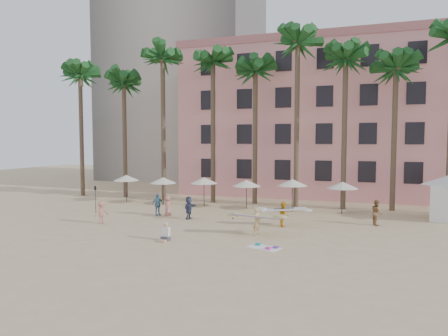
% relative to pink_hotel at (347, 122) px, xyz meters
% --- Properties ---
extents(ground, '(120.00, 120.00, 0.00)m').
position_rel_pink_hotel_xyz_m(ground, '(-7.00, -26.00, -8.00)').
color(ground, '#D1B789').
rests_on(ground, ground).
extents(pink_hotel, '(35.00, 14.00, 16.00)m').
position_rel_pink_hotel_xyz_m(pink_hotel, '(0.00, 0.00, 0.00)').
color(pink_hotel, pink).
rests_on(pink_hotel, ground).
extents(grey_tower, '(22.00, 18.00, 50.00)m').
position_rel_pink_hotel_xyz_m(grey_tower, '(-25.00, 12.00, 17.00)').
color(grey_tower, '#A89E8E').
rests_on(grey_tower, ground).
extents(palm_row, '(44.40, 5.40, 16.30)m').
position_rel_pink_hotel_xyz_m(palm_row, '(-6.49, -11.00, 4.97)').
color(palm_row, brown).
rests_on(palm_row, ground).
extents(umbrella_row, '(22.50, 2.70, 2.73)m').
position_rel_pink_hotel_xyz_m(umbrella_row, '(-10.00, -13.50, -5.67)').
color(umbrella_row, '#332B23').
rests_on(umbrella_row, ground).
extents(beach_towel, '(2.02, 1.52, 0.14)m').
position_rel_pink_hotel_xyz_m(beach_towel, '(-3.70, -25.42, -7.97)').
color(beach_towel, white).
rests_on(beach_towel, ground).
extents(carrier_yellow, '(3.10, 1.46, 1.77)m').
position_rel_pink_hotel_xyz_m(carrier_yellow, '(-4.83, -22.70, -7.00)').
color(carrier_yellow, tan).
rests_on(carrier_yellow, ground).
extents(carrier_white, '(3.18, 1.24, 1.70)m').
position_rel_pink_hotel_xyz_m(carrier_white, '(-3.68, -19.56, -7.08)').
color(carrier_white, '#EFA319').
rests_on(carrier_white, ground).
extents(beachgoers, '(19.65, 6.84, 1.79)m').
position_rel_pink_hotel_xyz_m(beachgoers, '(-9.87, -19.37, -7.15)').
color(beachgoers, tan).
rests_on(beachgoers, ground).
extents(paddle, '(0.18, 0.04, 2.23)m').
position_rel_pink_hotel_xyz_m(paddle, '(-19.24, -19.38, -6.59)').
color(paddle, black).
rests_on(paddle, ground).
extents(seated_man, '(0.47, 0.82, 1.06)m').
position_rel_pink_hotel_xyz_m(seated_man, '(-9.69, -25.75, -7.63)').
color(seated_man, '#3F3F4C').
rests_on(seated_man, ground).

